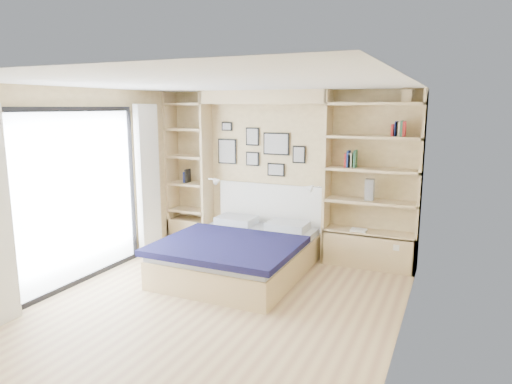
% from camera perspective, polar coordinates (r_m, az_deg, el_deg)
% --- Properties ---
extents(ground, '(4.50, 4.50, 0.00)m').
position_cam_1_polar(ground, '(5.42, -5.03, -14.06)').
color(ground, '#D4B985').
rests_on(ground, ground).
extents(room_shell, '(4.50, 4.50, 4.50)m').
position_cam_1_polar(room_shell, '(6.56, -1.68, 0.23)').
color(room_shell, '#D7BC83').
rests_on(room_shell, ground).
extents(bed, '(1.79, 2.25, 1.07)m').
position_cam_1_polar(bed, '(6.32, -2.02, -7.62)').
color(bed, tan).
rests_on(bed, ground).
extents(photo_gallery, '(1.48, 0.02, 0.82)m').
position_cam_1_polar(photo_gallery, '(7.15, 0.28, 5.36)').
color(photo_gallery, black).
rests_on(photo_gallery, ground).
extents(reading_lamps, '(1.92, 0.12, 0.15)m').
position_cam_1_polar(reading_lamps, '(6.95, 0.68, 1.02)').
color(reading_lamps, silver).
rests_on(reading_lamps, ground).
extents(shelf_decor, '(3.55, 0.23, 2.03)m').
position_cam_1_polar(shelf_decor, '(6.49, 13.43, 5.48)').
color(shelf_decor, '#A51E1E').
rests_on(shelf_decor, ground).
extents(deck, '(3.20, 4.00, 0.05)m').
position_cam_1_polar(deck, '(7.74, -29.27, -7.77)').
color(deck, '#756B57').
rests_on(deck, ground).
extents(deck_chair, '(0.62, 0.88, 0.82)m').
position_cam_1_polar(deck_chair, '(7.82, -28.29, -4.51)').
color(deck_chair, tan).
rests_on(deck_chair, ground).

